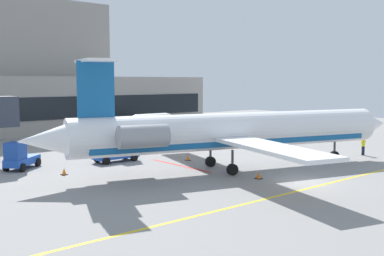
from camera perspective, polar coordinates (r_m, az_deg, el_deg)
The scene contains 11 objects.
ground at distance 35.06m, azimuth 13.83°, elevation -6.60°, with size 120.00×120.00×0.11m.
terminal_building at distance 72.92m, azimuth -20.75°, elevation 4.96°, with size 59.37×16.90×19.40m.
regional_jet at distance 38.34m, azimuth 4.71°, elevation -0.43°, with size 33.03×25.40×8.92m.
baggage_tug at distance 41.27m, azimuth -20.44°, elevation -3.38°, with size 3.72×3.47×2.38m.
belt_loader at distance 43.20m, azimuth -8.87°, elevation -2.84°, with size 4.21×1.83×2.03m.
fuel_tank at distance 66.26m, azimuth -4.98°, elevation 0.74°, with size 7.28×2.48×2.73m.
marshaller at distance 49.22m, azimuth 20.31°, elevation -2.05°, with size 0.83×0.34×1.88m.
safety_cone_alpha at distance 38.03m, azimuth -15.45°, elevation -5.21°, with size 0.47×0.47×0.55m.
safety_cone_bravo at distance 35.63m, azimuth 8.20°, elevation -5.80°, with size 0.47×0.47×0.55m.
safety_cone_charlie at distance 43.18m, azimuth -0.50°, elevation -3.69°, with size 0.47×0.47×0.55m.
safety_cone_delta at distance 43.51m, azimuth 14.56°, elevation -3.81°, with size 0.47×0.47×0.55m.
Camera 1 is at (-27.73, -20.12, 7.42)m, focal length 43.38 mm.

